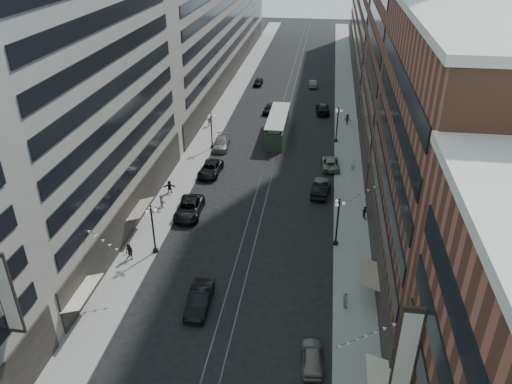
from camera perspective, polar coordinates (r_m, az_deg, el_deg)
The scene contains 34 objects.
ground at distance 78.73m, azimuth 2.37°, elevation 6.05°, with size 220.00×220.00×0.00m, color black.
sidewalk_west at distance 89.54m, azimuth -4.05°, elevation 8.91°, with size 4.00×180.00×0.15m, color gray.
sidewalk_east at distance 87.80m, azimuth 10.30°, elevation 8.11°, with size 4.00×180.00×0.15m, color gray.
rail_west at distance 88.07m, azimuth 2.60°, elevation 8.56°, with size 0.12×180.00×0.02m, color #2D2D33.
rail_east at distance 87.95m, azimuth 3.52°, elevation 8.51°, with size 0.12×180.00×0.02m, color #2D2D33.
building_west_mid at distance 53.83m, azimuth -19.12°, elevation 9.51°, with size 8.00×36.00×28.00m, color #9E988C.
building_west_far at distance 112.30m, azimuth -4.63°, elevation 19.76°, with size 8.00×90.00×26.00m, color #9E988C.
building_east_mid at distance 45.40m, azimuth 20.08°, elevation 3.11°, with size 8.00×30.00×24.00m, color brown.
building_east_tower at distance 69.68m, azimuth 17.31°, elevation 19.86°, with size 8.00×26.00×42.00m, color brown.
building_east_far at distance 119.17m, azimuth 13.56°, elevation 19.14°, with size 8.00×72.00×24.00m, color brown.
lamppost_sw_far at distance 51.28m, azimuth -11.70°, elevation -4.00°, with size 1.03×1.14×5.52m.
lamppost_sw_mid at distance 74.41m, azimuth -5.11°, elevation 7.15°, with size 1.03×1.14×5.52m.
lamppost_se_far at distance 52.06m, azimuth 9.31°, elevation -3.21°, with size 1.03×1.14×5.52m.
lamppost_se_mid at distance 77.31m, azimuth 9.28°, elevation 7.73°, with size 1.03×1.14×5.52m.
streetcar at distance 79.28m, azimuth 2.49°, elevation 7.48°, with size 2.82×12.73×3.52m.
car_2 at distance 58.39m, azimuth -7.65°, elevation -1.87°, with size 2.80×6.08×1.69m, color black.
car_4 at distance 40.65m, azimuth 6.42°, elevation -18.24°, with size 1.65×4.11×1.40m, color #67635B.
car_5 at distance 45.25m, azimuth -6.47°, elevation -12.09°, with size 1.82×5.21×1.72m, color black.
pedestrian_2 at distance 51.85m, azimuth -14.27°, elevation -6.65°, with size 0.87×0.48×1.79m, color black.
pedestrian_4 at distance 45.45m, azimuth 10.17°, elevation -12.07°, with size 0.93×0.42×1.58m, color #AA9C8D.
car_7 at distance 67.50m, azimuth -5.23°, elevation 2.65°, with size 2.57×5.58×1.55m, color black.
car_8 at distance 75.38m, azimuth -3.99°, elevation 5.58°, with size 2.17×5.34×1.55m, color #67635C.
car_9 at distance 105.86m, azimuth 0.27°, elevation 12.47°, with size 1.65×4.10×1.40m, color black.
car_10 at distance 62.77m, azimuth 7.43°, elevation 0.52°, with size 1.90×5.44×1.79m, color black.
car_11 at distance 69.77m, azimuth 8.47°, elevation 3.28°, with size 2.33×5.06×1.41m, color slate.
car_12 at distance 90.53m, azimuth 7.62°, elevation 9.45°, with size 2.30×5.67×1.65m, color black.
car_13 at distance 89.93m, azimuth 1.55°, elevation 9.52°, with size 1.79×4.45×1.52m, color black.
car_14 at distance 105.45m, azimuth 6.52°, elevation 12.23°, with size 1.50×4.29×1.41m, color #626157.
pedestrian_5 at distance 63.19m, azimuth -9.86°, elevation 0.60°, with size 1.52×0.44×1.64m, color black.
pedestrian_6 at distance 83.64m, azimuth -5.35°, elevation 8.11°, with size 1.05×0.48×1.79m, color #B5A695.
pedestrian_7 at distance 58.36m, azimuth 12.32°, elevation -2.28°, with size 0.73×0.40×1.49m, color black.
pedestrian_8 at distance 69.38m, azimuth 10.99°, elevation 3.13°, with size 0.58×0.38×1.60m, color beige.
pedestrian_9 at distance 85.02m, azimuth 10.38°, elevation 8.13°, with size 1.20×0.49×1.85m, color black.
pedestrian_extra_0 at distance 60.13m, azimuth -10.71°, elevation -0.99°, with size 1.58×0.45×1.71m, color #B7A798.
Camera 1 is at (7.01, -12.34, 30.29)m, focal length 35.00 mm.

